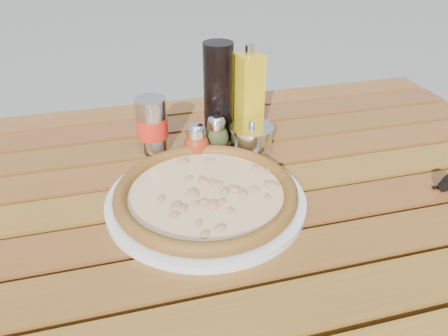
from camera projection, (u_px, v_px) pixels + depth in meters
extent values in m
cube|color=#3A1F0D|center=(375.00, 195.00, 1.51)|extent=(0.06, 0.06, 0.70)
cube|color=#3B1B0D|center=(227.00, 207.00, 0.87)|extent=(1.36, 0.86, 0.04)
cube|color=#55320F|center=(285.00, 315.00, 0.60)|extent=(1.40, 0.09, 0.03)
cube|color=#532D0E|center=(261.00, 264.00, 0.68)|extent=(1.40, 0.09, 0.03)
cube|color=#51280E|center=(242.00, 225.00, 0.77)|extent=(1.40, 0.09, 0.03)
cube|color=#59350F|center=(227.00, 193.00, 0.85)|extent=(1.40, 0.09, 0.03)
cube|color=#562A0F|center=(214.00, 167.00, 0.93)|extent=(1.40, 0.09, 0.03)
cube|color=#4E2A0D|center=(204.00, 145.00, 1.02)|extent=(1.40, 0.09, 0.03)
cube|color=#50250E|center=(195.00, 126.00, 1.10)|extent=(1.40, 0.09, 0.03)
cube|color=#592D0F|center=(187.00, 110.00, 1.18)|extent=(1.40, 0.09, 0.03)
cylinder|color=silver|center=(206.00, 200.00, 0.79)|extent=(0.44, 0.44, 0.01)
cylinder|color=#FFE6B6|center=(206.00, 194.00, 0.78)|extent=(0.38, 0.38, 0.01)
torus|color=black|center=(206.00, 192.00, 0.78)|extent=(0.41, 0.41, 0.03)
ellipsoid|color=#A22F12|center=(197.00, 146.00, 0.92)|extent=(0.06, 0.06, 0.06)
cylinder|color=silver|center=(196.00, 132.00, 0.90)|extent=(0.04, 0.04, 0.02)
ellipsoid|color=silver|center=(196.00, 128.00, 0.90)|extent=(0.04, 0.04, 0.02)
ellipsoid|color=#3A421A|center=(216.00, 137.00, 0.95)|extent=(0.06, 0.06, 0.06)
cylinder|color=silver|center=(216.00, 124.00, 0.93)|extent=(0.04, 0.04, 0.02)
ellipsoid|color=silver|center=(216.00, 120.00, 0.93)|extent=(0.04, 0.04, 0.02)
cylinder|color=black|center=(218.00, 92.00, 0.96)|extent=(0.08, 0.08, 0.22)
cylinder|color=silver|center=(152.00, 125.00, 0.93)|extent=(0.08, 0.08, 0.12)
cylinder|color=red|center=(152.00, 127.00, 0.94)|extent=(0.09, 0.09, 0.04)
cube|color=gold|center=(248.00, 96.00, 0.98)|extent=(0.07, 0.07, 0.19)
cylinder|color=silver|center=(249.00, 50.00, 0.93)|extent=(0.02, 0.02, 0.02)
cylinder|color=silver|center=(251.00, 140.00, 0.95)|extent=(0.12, 0.12, 0.05)
cylinder|color=silver|center=(252.00, 128.00, 0.93)|extent=(0.12, 0.12, 0.01)
sphere|color=silver|center=(252.00, 124.00, 0.93)|extent=(0.02, 0.02, 0.01)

